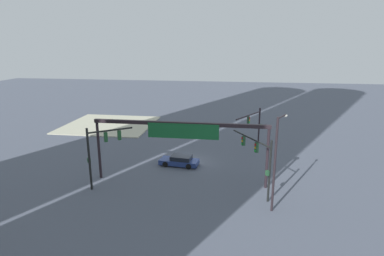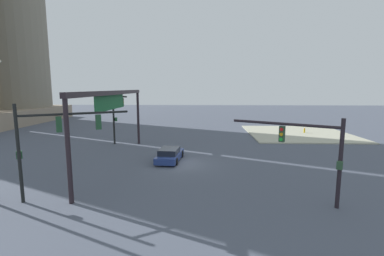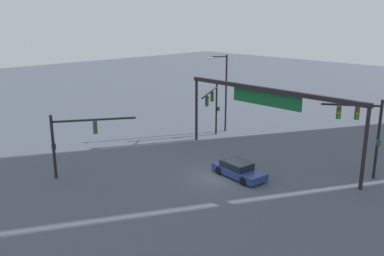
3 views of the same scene
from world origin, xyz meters
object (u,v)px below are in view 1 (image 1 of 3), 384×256
traffic_signal_opposite_side (254,121)px  sedan_car_approaching (180,161)px  streetlamp_curved_arm (276,158)px  traffic_signal_near_corner (258,154)px  fire_hydrant_on_curb (111,121)px  traffic_signal_cross_street (100,147)px

traffic_signal_opposite_side → sedan_car_approaching: traffic_signal_opposite_side is taller
streetlamp_curved_arm → sedan_car_approaching: size_ratio=1.77×
sedan_car_approaching → traffic_signal_near_corner: bearing=151.0°
traffic_signal_opposite_side → fire_hydrant_on_curb: traffic_signal_opposite_side is taller
streetlamp_curved_arm → sedan_car_approaching: 13.83m
traffic_signal_opposite_side → sedan_car_approaching: (8.75, 9.12, -2.79)m
traffic_signal_near_corner → streetlamp_curved_arm: bearing=171.2°
traffic_signal_near_corner → sedan_car_approaching: traffic_signal_near_corner is taller
traffic_signal_near_corner → fire_hydrant_on_curb: size_ratio=8.10×
traffic_signal_cross_street → traffic_signal_near_corner: bearing=-32.7°
streetlamp_curved_arm → sedan_car_approaching: bearing=73.2°
sedan_car_approaching → fire_hydrant_on_curb: size_ratio=6.52×
traffic_signal_opposite_side → streetlamp_curved_arm: (-0.97, 18.04, 1.35)m
traffic_signal_opposite_side → fire_hydrant_on_curb: size_ratio=7.82×
streetlamp_curved_arm → fire_hydrant_on_curb: bearing=69.3°
traffic_signal_cross_street → sedan_car_approaching: 10.04m
streetlamp_curved_arm → traffic_signal_cross_street: bearing=108.2°
traffic_signal_near_corner → traffic_signal_cross_street: traffic_signal_cross_street is taller
traffic_signal_near_corner → traffic_signal_opposite_side: traffic_signal_near_corner is taller
traffic_signal_near_corner → streetlamp_curved_arm: (-1.24, 2.98, 0.83)m
traffic_signal_cross_street → fire_hydrant_on_curb: bearing=74.5°
traffic_signal_cross_street → streetlamp_curved_arm: streetlamp_curved_arm is taller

